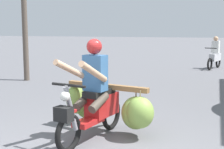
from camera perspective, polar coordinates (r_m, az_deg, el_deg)
motorbike_main_loaded at (r=5.29m, az=-1.47°, el=-5.05°), size 1.81×1.90×1.58m
motorbike_distant_ahead_left at (r=14.55m, az=17.83°, el=3.20°), size 0.68×1.57×1.40m
utility_pole at (r=11.10m, az=-15.40°, el=12.42°), size 0.18×0.18×5.21m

